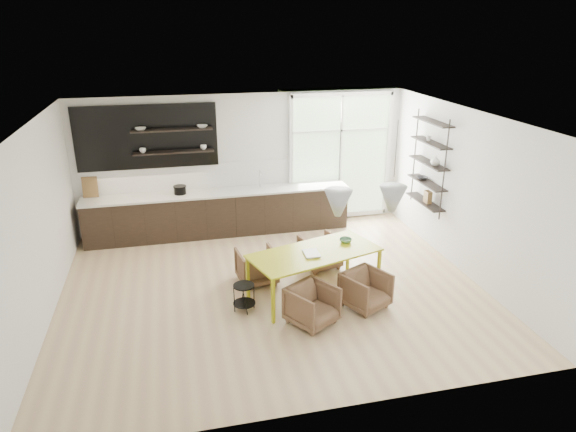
# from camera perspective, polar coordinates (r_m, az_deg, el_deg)

# --- Properties ---
(room) EXTENTS (7.02, 6.01, 2.91)m
(room) POSITION_cam_1_polar(r_m,az_deg,el_deg) (9.38, 0.33, 3.36)
(room) COLOR #D6BA88
(room) RESTS_ON ground
(kitchen_run) EXTENTS (5.54, 0.69, 2.75)m
(kitchen_run) POSITION_cam_1_polar(r_m,az_deg,el_deg) (10.96, -8.12, 1.01)
(kitchen_run) COLOR black
(kitchen_run) RESTS_ON ground
(right_shelving) EXTENTS (0.26, 1.22, 1.90)m
(right_shelving) POSITION_cam_1_polar(r_m,az_deg,el_deg) (10.37, 15.41, 5.42)
(right_shelving) COLOR black
(right_shelving) RESTS_ON ground
(dining_table) EXTENTS (2.30, 1.54, 0.77)m
(dining_table) POSITION_cam_1_polar(r_m,az_deg,el_deg) (8.38, 2.97, -4.33)
(dining_table) COLOR #B0B114
(dining_table) RESTS_ON ground
(armchair_back_left) EXTENTS (0.71, 0.72, 0.60)m
(armchair_back_left) POSITION_cam_1_polar(r_m,az_deg,el_deg) (8.97, -3.50, -5.56)
(armchair_back_left) COLOR brown
(armchair_back_left) RESTS_ON ground
(armchair_back_right) EXTENTS (0.78, 0.80, 0.60)m
(armchair_back_right) POSITION_cam_1_polar(r_m,az_deg,el_deg) (9.50, 3.54, -3.96)
(armchair_back_right) COLOR brown
(armchair_back_right) RESTS_ON ground
(armchair_front_left) EXTENTS (0.90, 0.90, 0.60)m
(armchair_front_left) POSITION_cam_1_polar(r_m,az_deg,el_deg) (7.80, 2.70, -9.88)
(armchair_front_left) COLOR brown
(armchair_front_left) RESTS_ON ground
(armchair_front_right) EXTENTS (0.86, 0.87, 0.60)m
(armchair_front_right) POSITION_cam_1_polar(r_m,az_deg,el_deg) (8.29, 8.63, -8.14)
(armchair_front_right) COLOR brown
(armchair_front_right) RESTS_ON ground
(wire_stool) EXTENTS (0.35, 0.35, 0.45)m
(wire_stool) POSITION_cam_1_polar(r_m,az_deg,el_deg) (8.14, -4.91, -8.63)
(wire_stool) COLOR black
(wire_stool) RESTS_ON ground
(table_book) EXTENTS (0.25, 0.33, 0.03)m
(table_book) POSITION_cam_1_polar(r_m,az_deg,el_deg) (8.23, 1.79, -4.27)
(table_book) COLOR white
(table_book) RESTS_ON dining_table
(table_bowl) EXTENTS (0.29, 0.29, 0.07)m
(table_bowl) POSITION_cam_1_polar(r_m,az_deg,el_deg) (8.74, 6.42, -2.71)
(table_bowl) COLOR #497652
(table_bowl) RESTS_ON dining_table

